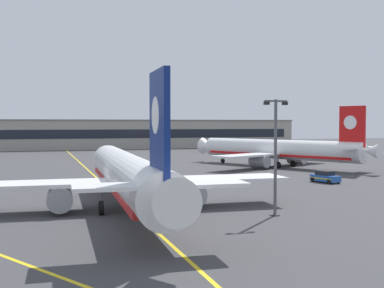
{
  "coord_description": "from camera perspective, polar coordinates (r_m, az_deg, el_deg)",
  "views": [
    {
      "loc": [
        -8.62,
        -36.09,
        8.24
      ],
      "look_at": [
        6.09,
        10.59,
        6.21
      ],
      "focal_mm": 46.19,
      "sensor_mm": 36.0,
      "label": 1
    }
  ],
  "objects": [
    {
      "name": "ground_plane",
      "position": [
        38.01,
        -4.02,
        -10.15
      ],
      "size": [
        400.0,
        400.0,
        0.0
      ],
      "primitive_type": "plane",
      "color": "#3D3D3F"
    },
    {
      "name": "terminal_building",
      "position": [
        162.64,
        -13.98,
        1.08
      ],
      "size": [
        153.19,
        12.4,
        9.53
      ],
      "color": "#9E998E",
      "rests_on": "ground"
    },
    {
      "name": "airliner_background",
      "position": [
        94.89,
        9.91,
        -0.68
      ],
      "size": [
        29.51,
        36.88,
        11.2
      ],
      "color": "white",
      "rests_on": "ground"
    },
    {
      "name": "safety_cone_by_nose_gear",
      "position": [
        64.6,
        -10.13,
        -4.76
      ],
      "size": [
        0.44,
        0.44,
        0.55
      ],
      "color": "orange",
      "rests_on": "ground"
    },
    {
      "name": "airliner_foreground",
      "position": [
        47.23,
        -7.49,
        -3.56
      ],
      "size": [
        32.18,
        41.5,
        11.65
      ],
      "color": "white",
      "rests_on": "ground"
    },
    {
      "name": "taxiway_centreline",
      "position": [
        67.15,
        -10.02,
        -4.71
      ],
      "size": [
        0.63,
        180.0,
        0.01
      ],
      "primitive_type": "cube",
      "rotation": [
        0.0,
        0.0,
        -0.0
      ],
      "color": "yellow",
      "rests_on": "ground"
    },
    {
      "name": "apron_lamp_post",
      "position": [
        44.59,
        9.61,
        -1.21
      ],
      "size": [
        2.24,
        0.9,
        10.38
      ],
      "color": "#515156",
      "rests_on": "ground"
    },
    {
      "name": "service_car_nearest",
      "position": [
        71.52,
        15.12,
        -3.7
      ],
      "size": [
        2.79,
        4.5,
        1.79
      ],
      "color": "#2351A8",
      "rests_on": "ground"
    }
  ]
}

